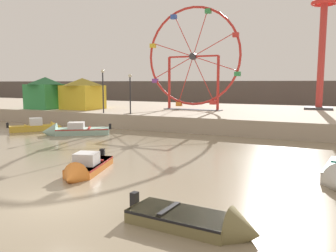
{
  "coord_description": "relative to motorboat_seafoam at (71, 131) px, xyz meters",
  "views": [
    {
      "loc": [
        8.26,
        -8.71,
        4.12
      ],
      "look_at": [
        -1.41,
        11.98,
        1.23
      ],
      "focal_mm": 36.71,
      "sensor_mm": 36.0,
      "label": 1
    }
  ],
  "objects": [
    {
      "name": "motorboat_orange_hull",
      "position": [
        8.65,
        -9.16,
        -0.05
      ],
      "size": [
        2.27,
        4.27,
        1.33
      ],
      "rotation": [
        0.0,
        0.0,
        4.99
      ],
      "color": "orange",
      "rests_on": "ground_plane"
    },
    {
      "name": "motorboat_mustard_yellow",
      "position": [
        -4.09,
        0.64,
        0.03
      ],
      "size": [
        3.55,
        4.0,
        1.41
      ],
      "rotation": [
        0.0,
        0.0,
        0.88
      ],
      "color": "gold",
      "rests_on": "ground_plane"
    },
    {
      "name": "motorboat_seafoam",
      "position": [
        0.0,
        0.0,
        0.0
      ],
      "size": [
        5.16,
        4.09,
        1.46
      ],
      "rotation": [
        0.0,
        0.0,
        3.72
      ],
      "color": "#93BCAD",
      "rests_on": "ground_plane"
    },
    {
      "name": "promenade_lamp_near",
      "position": [
        -0.66,
        5.37,
        3.61
      ],
      "size": [
        0.32,
        0.32,
        4.06
      ],
      "color": "#2D2D33",
      "rests_on": "quay_promenade"
    },
    {
      "name": "carnival_booth_green_kiosk",
      "position": [
        -9.57,
        7.21,
        2.76
      ],
      "size": [
        3.71,
        3.85,
        3.44
      ],
      "rotation": [
        0.0,
        0.0,
        -0.03
      ],
      "color": "#33934C",
      "rests_on": "quay_promenade"
    },
    {
      "name": "drop_tower_red_tower",
      "position": [
        17.59,
        18.85,
        8.95
      ],
      "size": [
        2.8,
        2.8,
        16.56
      ],
      "color": "#BC332D",
      "rests_on": "quay_promenade"
    },
    {
      "name": "ground_plane",
      "position": [
        10.22,
        -12.53,
        -0.32
      ],
      "size": [
        240.0,
        240.0,
        0.0
      ],
      "primitive_type": "plane",
      "color": "gray"
    },
    {
      "name": "ferris_wheel_red_frame",
      "position": [
        5.63,
        12.38,
        6.27
      ],
      "size": [
        10.06,
        1.2,
        10.54
      ],
      "color": "red",
      "rests_on": "quay_promenade"
    },
    {
      "name": "quay_promenade",
      "position": [
        10.22,
        14.54,
        0.32
      ],
      "size": [
        110.0,
        19.8,
        1.3
      ],
      "primitive_type": "cube",
      "color": "tan",
      "rests_on": "ground_plane"
    },
    {
      "name": "carnival_booth_yellow_awning",
      "position": [
        -5.49,
        8.38,
        2.7
      ],
      "size": [
        4.25,
        3.98,
        3.32
      ],
      "rotation": [
        0.0,
        0.0,
        -0.05
      ],
      "color": "yellow",
      "rests_on": "quay_promenade"
    },
    {
      "name": "distant_town_skyline",
      "position": [
        10.22,
        33.86,
        1.88
      ],
      "size": [
        140.0,
        3.0,
        4.4
      ],
      "primitive_type": "cube",
      "color": "#564C47",
      "rests_on": "ground_plane"
    },
    {
      "name": "promenade_lamp_far",
      "position": [
        2.33,
        5.3,
        3.35
      ],
      "size": [
        0.32,
        0.32,
        3.6
      ],
      "color": "#2D2D33",
      "rests_on": "quay_promenade"
    },
    {
      "name": "motorboat_olive_wood",
      "position": [
        15.53,
        -12.5,
        -0.11
      ],
      "size": [
        4.09,
        1.62,
        1.28
      ],
      "rotation": [
        0.0,
        0.0,
        6.21
      ],
      "color": "olive",
      "rests_on": "ground_plane"
    }
  ]
}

